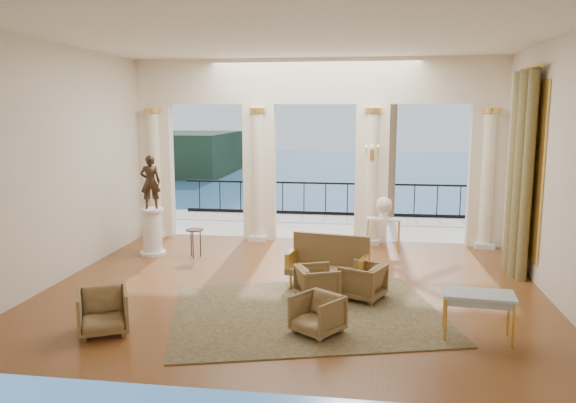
% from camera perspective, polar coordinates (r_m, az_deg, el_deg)
% --- Properties ---
extents(floor, '(9.00, 9.00, 0.00)m').
position_cam_1_polar(floor, '(10.59, 0.62, -8.64)').
color(floor, '#54240B').
rests_on(floor, ground).
extents(room_walls, '(9.00, 9.00, 9.00)m').
position_cam_1_polar(room_walls, '(8.98, -0.31, 6.86)').
color(room_walls, beige).
rests_on(room_walls, ground).
extents(arcade, '(9.00, 0.56, 4.50)m').
position_cam_1_polar(arcade, '(13.89, 2.76, 6.47)').
color(arcade, '#EEE5C6').
rests_on(arcade, ground).
extents(terrace, '(10.00, 3.60, 0.10)m').
position_cam_1_polar(terrace, '(16.19, 3.37, -2.54)').
color(terrace, '#B1A691').
rests_on(terrace, ground).
extents(balustrade, '(9.00, 0.06, 1.03)m').
position_cam_1_polar(balustrade, '(17.67, 3.83, -0.03)').
color(balustrade, black).
rests_on(balustrade, terrace).
extents(palm_tree, '(2.00, 2.00, 4.50)m').
position_cam_1_polar(palm_tree, '(16.62, 10.79, 11.98)').
color(palm_tree, '#4C3823').
rests_on(palm_tree, terrace).
extents(headland, '(22.00, 18.00, 6.00)m').
position_cam_1_polar(headland, '(86.14, -13.11, 4.85)').
color(headland, black).
rests_on(headland, sea).
extents(sea, '(160.00, 160.00, 0.00)m').
position_cam_1_polar(sea, '(70.61, 7.14, 1.65)').
color(sea, '#286397').
rests_on(sea, ground).
extents(curtain, '(0.33, 1.40, 4.09)m').
position_cam_1_polar(curtain, '(11.92, 22.55, 2.60)').
color(curtain, brown).
rests_on(curtain, ground).
extents(window_frame, '(0.04, 1.60, 3.40)m').
position_cam_1_polar(window_frame, '(11.96, 23.44, 2.96)').
color(window_frame, gold).
rests_on(window_frame, room_walls).
extents(wall_sconce, '(0.30, 0.11, 0.33)m').
position_cam_1_polar(wall_sconce, '(13.53, 8.55, 4.80)').
color(wall_sconce, gold).
rests_on(wall_sconce, arcade).
extents(rug, '(4.99, 4.33, 0.02)m').
position_cam_1_polar(rug, '(9.28, 1.92, -11.22)').
color(rug, '#2C3016').
rests_on(rug, ground).
extents(armchair_a, '(0.92, 0.90, 0.72)m').
position_cam_1_polar(armchair_a, '(8.82, -18.29, -10.38)').
color(armchair_a, '#46391E').
rests_on(armchair_a, ground).
extents(armchair_b, '(0.85, 0.84, 0.65)m').
position_cam_1_polar(armchair_b, '(8.39, 3.00, -11.20)').
color(armchair_b, '#46391E').
rests_on(armchair_b, ground).
extents(armchair_c, '(0.84, 0.86, 0.69)m').
position_cam_1_polar(armchair_c, '(9.92, 7.61, -7.88)').
color(armchair_c, '#46391E').
rests_on(armchair_c, ground).
extents(armchair_d, '(0.83, 0.85, 0.68)m').
position_cam_1_polar(armchair_d, '(9.74, 2.98, -8.16)').
color(armchair_d, '#46391E').
rests_on(armchair_d, ground).
extents(settee, '(1.55, 0.88, 0.97)m').
position_cam_1_polar(settee, '(10.47, 4.14, -6.14)').
color(settee, '#46391E').
rests_on(settee, ground).
extents(game_table, '(1.04, 0.63, 0.68)m').
position_cam_1_polar(game_table, '(8.56, 18.79, -9.24)').
color(game_table, '#9CB7C3').
rests_on(game_table, ground).
extents(pedestal, '(0.58, 0.58, 1.07)m').
position_cam_1_polar(pedestal, '(13.10, -13.62, -3.08)').
color(pedestal, silver).
rests_on(pedestal, ground).
extents(statue, '(0.50, 0.40, 1.20)m').
position_cam_1_polar(statue, '(12.91, -13.81, 1.94)').
color(statue, black).
rests_on(statue, pedestal).
extents(console_table, '(0.83, 0.39, 0.77)m').
position_cam_1_polar(console_table, '(13.30, 9.68, -2.23)').
color(console_table, silver).
rests_on(console_table, ground).
extents(urn, '(0.38, 0.38, 0.50)m').
position_cam_1_polar(urn, '(13.23, 9.73, -0.46)').
color(urn, white).
rests_on(urn, console_table).
extents(side_table, '(0.39, 0.39, 0.64)m').
position_cam_1_polar(side_table, '(12.68, -9.47, -3.19)').
color(side_table, black).
rests_on(side_table, ground).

